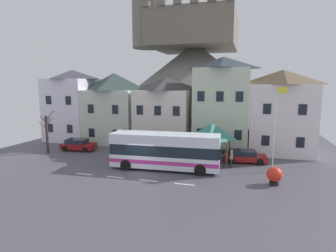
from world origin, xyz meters
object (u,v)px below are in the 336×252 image
at_px(townhouse_00, 74,105).
at_px(hilltop_castle, 193,82).
at_px(harbour_buoy, 274,175).
at_px(parked_car_02, 132,148).
at_px(pedestrian_01, 231,158).
at_px(pedestrian_00, 218,157).
at_px(bus_shelter, 212,131).
at_px(parked_car_00, 78,145).
at_px(flagpole, 276,123).
at_px(parked_car_01, 244,156).
at_px(transit_bus, 165,151).
at_px(public_bench, 220,153).
at_px(townhouse_01, 115,108).
at_px(townhouse_04, 281,112).
at_px(bare_tree_00, 47,133).
at_px(townhouse_02, 166,111).
at_px(townhouse_03, 222,104).

bearing_deg(townhouse_00, hilltop_castle, 51.91).
bearing_deg(harbour_buoy, parked_car_02, 156.75).
bearing_deg(pedestrian_01, townhouse_00, 160.61).
bearing_deg(pedestrian_00, pedestrian_01, -7.63).
bearing_deg(harbour_buoy, bus_shelter, 138.00).
relative_size(parked_car_00, parked_car_02, 1.00).
bearing_deg(flagpole, pedestrian_01, 175.97).
distance_m(parked_car_01, parked_car_02, 12.38).
bearing_deg(transit_bus, public_bench, 48.06).
distance_m(townhouse_00, parked_car_01, 24.71).
xyz_separation_m(townhouse_01, hilltop_castle, (7.30, 17.63, 3.72)).
bearing_deg(flagpole, townhouse_04, 81.45).
relative_size(bus_shelter, pedestrian_00, 2.56).
bearing_deg(parked_car_02, townhouse_00, 160.25).
distance_m(transit_bus, pedestrian_00, 5.22).
bearing_deg(bare_tree_00, transit_bus, -7.99).
bearing_deg(pedestrian_01, flagpole, -4.03).
bearing_deg(parked_car_01, townhouse_02, 144.24).
bearing_deg(townhouse_03, townhouse_02, 178.15).
distance_m(townhouse_04, pedestrian_01, 10.05).
height_order(townhouse_02, parked_car_02, townhouse_02).
relative_size(hilltop_castle, public_bench, 23.63).
relative_size(bus_shelter, public_bench, 2.33).
relative_size(townhouse_04, public_bench, 5.49).
relative_size(townhouse_04, bare_tree_00, 1.91).
relative_size(transit_bus, bus_shelter, 2.54).
xyz_separation_m(parked_car_00, harbour_buoy, (21.52, -5.80, 0.14)).
bearing_deg(pedestrian_00, bare_tree_00, -179.08).
bearing_deg(townhouse_02, hilltop_castle, 89.66).
bearing_deg(parked_car_01, bare_tree_00, -179.29).
bearing_deg(public_bench, hilltop_castle, 108.38).
distance_m(townhouse_03, parked_car_01, 7.94).
relative_size(townhouse_01, bus_shelter, 2.33).
bearing_deg(pedestrian_01, townhouse_02, 137.60).
bearing_deg(transit_bus, pedestrian_00, 23.89).
bearing_deg(townhouse_03, townhouse_00, 179.80).
relative_size(townhouse_00, hilltop_castle, 0.24).
bearing_deg(hilltop_castle, transit_bus, -84.03).
relative_size(townhouse_00, public_bench, 5.72).
relative_size(transit_bus, pedestrian_01, 6.11).
bearing_deg(townhouse_01, pedestrian_01, -26.09).
xyz_separation_m(townhouse_02, pedestrian_01, (8.86, -8.08, -3.39)).
bearing_deg(townhouse_03, bare_tree_00, -157.00).
bearing_deg(hilltop_castle, harbour_buoy, -67.28).
distance_m(townhouse_04, transit_bus, 15.09).
bearing_deg(bus_shelter, hilltop_castle, 105.44).
bearing_deg(parked_car_00, harbour_buoy, -20.02).
height_order(townhouse_03, parked_car_01, townhouse_03).
distance_m(townhouse_00, townhouse_01, 6.47).
height_order(bus_shelter, flagpole, flagpole).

